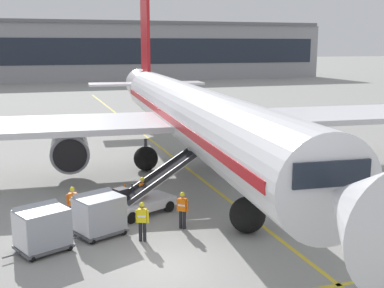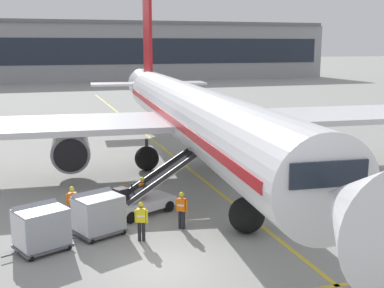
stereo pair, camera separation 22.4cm
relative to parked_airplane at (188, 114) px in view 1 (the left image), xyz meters
name	(u,v)px [view 1 (the left image)]	position (x,y,z in m)	size (l,w,h in m)	color
ground_plane	(164,268)	(-5.30, -13.60, -3.85)	(600.00, 600.00, 0.00)	gray
parked_airplane	(188,114)	(0.00, 0.00, 0.00)	(34.97, 44.37, 15.14)	white
belt_loader	(145,196)	(-4.57, -7.18, -3.02)	(5.41, 3.51, 2.75)	silver
baggage_cart_lead	(99,213)	(-7.17, -9.52, -2.85)	(2.81, 2.27, 1.91)	#515156
baggage_cart_second	(42,228)	(-9.60, -10.54, -2.85)	(2.81, 2.27, 1.91)	#515156
ground_crew_by_loader	(73,202)	(-8.11, -7.53, -2.86)	(0.57, 0.26, 1.74)	#333847
ground_crew_by_carts	(143,191)	(-4.62, -6.86, -2.86)	(0.43, 0.45, 1.74)	#333847
ground_crew_marshaller	(142,219)	(-5.50, -10.80, -2.86)	(0.53, 0.37, 1.74)	black
ground_crew_wingwalker	(182,208)	(-3.45, -9.94, -2.86)	(0.45, 0.43, 1.74)	black
safety_cone_engine_keepout	(142,191)	(-4.19, -4.74, -3.49)	(0.66, 0.66, 0.75)	black
safety_cone_wingtip	(125,190)	(-5.05, -4.20, -3.49)	(0.66, 0.66, 0.75)	black
apron_guidance_line_lead_in	(195,174)	(0.18, -0.82, -3.85)	(0.20, 110.00, 0.01)	yellow
apron_guidance_line_stop_bar	(333,286)	(-0.06, -16.82, -3.85)	(12.00, 0.20, 0.01)	yellow
terminal_building	(36,51)	(-8.00, 92.98, 2.97)	(139.54, 19.37, 13.76)	#939399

